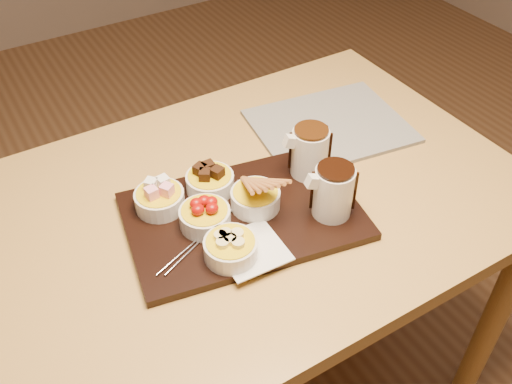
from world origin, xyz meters
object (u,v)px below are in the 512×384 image
bowl_strawberries (205,218)px  pitcher_dark_chocolate (333,192)px  dining_table (244,230)px  newspaper (330,126)px  serving_board (243,216)px  pitcher_milk_chocolate (310,152)px

bowl_strawberries → pitcher_dark_chocolate: size_ratio=0.93×
dining_table → newspaper: 0.34m
serving_board → bowl_strawberries: size_ratio=4.60×
bowl_strawberries → dining_table: bearing=22.4°
pitcher_dark_chocolate → newspaper: (0.19, 0.25, -0.07)m
serving_board → pitcher_milk_chocolate: pitcher_milk_chocolate is taller
serving_board → bowl_strawberries: bowl_strawberries is taller
dining_table → pitcher_dark_chocolate: size_ratio=11.21×
serving_board → pitcher_milk_chocolate: size_ratio=4.30×
pitcher_milk_chocolate → newspaper: size_ratio=0.30×
pitcher_dark_chocolate → pitcher_milk_chocolate: size_ratio=1.00×
pitcher_dark_chocolate → dining_table: bearing=139.5°
pitcher_dark_chocolate → pitcher_milk_chocolate: (0.03, 0.13, 0.00)m
dining_table → pitcher_dark_chocolate: bearing=-50.8°
serving_board → pitcher_milk_chocolate: 0.20m
dining_table → pitcher_milk_chocolate: pitcher_milk_chocolate is taller
pitcher_milk_chocolate → pitcher_dark_chocolate: bearing=-94.4°
bowl_strawberries → pitcher_milk_chocolate: 0.27m
bowl_strawberries → serving_board: bearing=-6.8°
newspaper → bowl_strawberries: bearing=-151.5°
dining_table → pitcher_dark_chocolate: 0.25m
serving_board → newspaper: 0.38m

